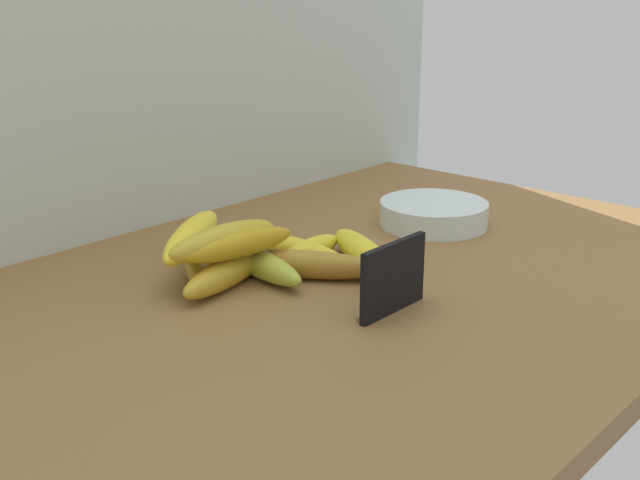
% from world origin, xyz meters
% --- Properties ---
extents(counter_top, '(1.10, 0.76, 0.03)m').
position_xyz_m(counter_top, '(0.00, 0.00, 0.01)').
color(counter_top, brown).
rests_on(counter_top, ground).
extents(back_wall, '(1.30, 0.02, 0.70)m').
position_xyz_m(back_wall, '(0.00, 0.39, 0.35)').
color(back_wall, silver).
rests_on(back_wall, ground).
extents(chalkboard_sign, '(0.11, 0.02, 0.08)m').
position_xyz_m(chalkboard_sign, '(-0.07, -0.09, 0.07)').
color(chalkboard_sign, black).
rests_on(chalkboard_sign, counter_top).
extents(fruit_bowl, '(0.17, 0.17, 0.04)m').
position_xyz_m(fruit_bowl, '(0.24, 0.06, 0.05)').
color(fruit_bowl, silver).
rests_on(fruit_bowl, counter_top).
extents(banana_0, '(0.06, 0.20, 0.03)m').
position_xyz_m(banana_0, '(-0.02, 0.13, 0.05)').
color(banana_0, yellow).
rests_on(banana_0, counter_top).
extents(banana_1, '(0.14, 0.20, 0.04)m').
position_xyz_m(banana_1, '(-0.06, 0.06, 0.05)').
color(banana_1, '#A77725').
rests_on(banana_1, counter_top).
extents(banana_2, '(0.16, 0.06, 0.03)m').
position_xyz_m(banana_2, '(-0.03, 0.08, 0.05)').
color(banana_2, yellow).
rests_on(banana_2, counter_top).
extents(banana_3, '(0.07, 0.19, 0.04)m').
position_xyz_m(banana_3, '(-0.09, 0.11, 0.05)').
color(banana_3, '#A4B334').
rests_on(banana_3, counter_top).
extents(banana_4, '(0.14, 0.17, 0.03)m').
position_xyz_m(banana_4, '(-0.14, 0.17, 0.05)').
color(banana_4, gold).
rests_on(banana_4, counter_top).
extents(banana_5, '(0.13, 0.19, 0.04)m').
position_xyz_m(banana_5, '(0.02, 0.02, 0.05)').
color(banana_5, yellow).
rests_on(banana_5, counter_top).
extents(banana_6, '(0.18, 0.08, 0.04)m').
position_xyz_m(banana_6, '(-0.14, 0.11, 0.05)').
color(banana_6, gold).
rests_on(banana_6, counter_top).
extents(banana_7, '(0.16, 0.06, 0.03)m').
position_xyz_m(banana_7, '(-0.13, 0.10, 0.08)').
color(banana_7, '#BD9317').
rests_on(banana_7, banana_6).
extents(banana_8, '(0.18, 0.14, 0.04)m').
position_xyz_m(banana_8, '(-0.15, 0.17, 0.08)').
color(banana_8, yellow).
rests_on(banana_8, banana_4).
extents(banana_9, '(0.16, 0.05, 0.04)m').
position_xyz_m(banana_9, '(-0.14, 0.11, 0.09)').
color(banana_9, gold).
rests_on(banana_9, banana_6).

